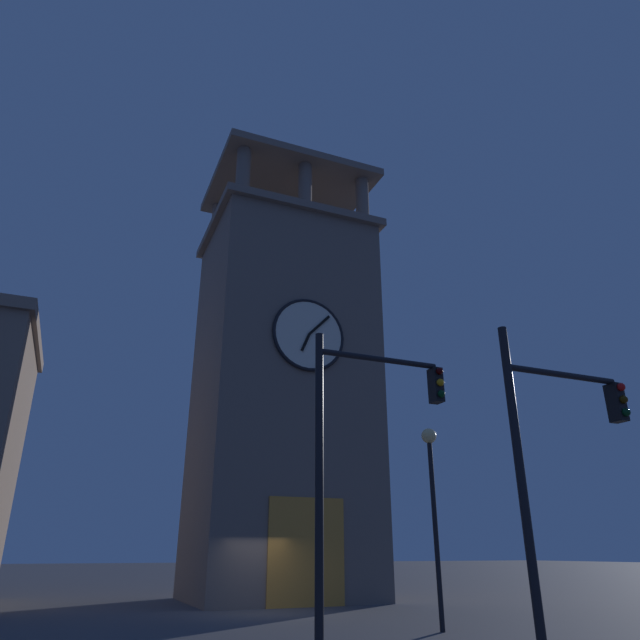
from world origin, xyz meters
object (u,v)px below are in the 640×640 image
object	(u,v)px
clocktower	(283,388)
traffic_signal_mid	(360,440)
street_lamp	(432,486)
traffic_signal_near	(555,448)

from	to	relation	value
clocktower	traffic_signal_mid	size ratio (longest dim) A/B	3.95
clocktower	street_lamp	bearing A→B (deg)	93.42
traffic_signal_mid	street_lamp	distance (m)	6.29
traffic_signal_mid	street_lamp	world-z (taller)	traffic_signal_mid
traffic_signal_near	traffic_signal_mid	world-z (taller)	traffic_signal_mid
clocktower	traffic_signal_near	distance (m)	18.88
clocktower	traffic_signal_near	bearing A→B (deg)	86.80
traffic_signal_near	street_lamp	xyz separation A→B (m)	(-1.69, -6.54, 0.03)
clocktower	traffic_signal_mid	distance (m)	17.16
traffic_signal_mid	street_lamp	size ratio (longest dim) A/B	1.13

